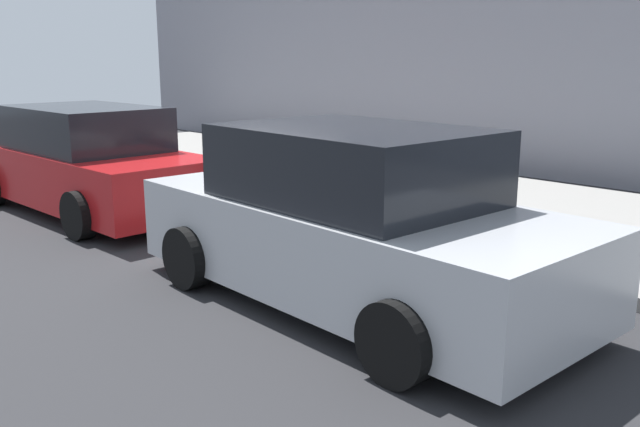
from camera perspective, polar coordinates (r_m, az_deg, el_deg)
name	(u,v)px	position (r m, az deg, el deg)	size (l,w,h in m)	color
ground_plane	(240,210)	(10.55, -6.74, 0.32)	(40.00, 40.00, 0.00)	#28282B
sidewalk_curb	(351,185)	(12.18, 2.65, 2.43)	(18.00, 5.00, 0.14)	gray
suitcase_black_0	(459,219)	(8.29, 11.59, -0.45)	(0.35, 0.21, 0.86)	black
suitcase_silver_1	(426,209)	(8.56, 8.89, 0.36)	(0.50, 0.22, 0.68)	#9EA0A8
suitcase_teal_2	(390,197)	(8.84, 5.93, 1.36)	(0.46, 0.19, 1.09)	#0F606B
suitcase_maroon_3	(362,195)	(9.16, 3.55, 1.54)	(0.40, 0.27, 1.01)	maroon
suitcase_navy_4	(337,192)	(9.52, 1.42, 1.78)	(0.48, 0.24, 0.67)	navy
suitcase_olive_5	(312,185)	(9.94, -0.70, 2.44)	(0.51, 0.21, 0.97)	#59601E
suitcase_red_6	(291,183)	(10.40, -2.41, 2.55)	(0.44, 0.26, 0.87)	red
fire_hydrant	(259,168)	(10.83, -5.11, 3.80)	(0.39, 0.21, 0.84)	#D89E0C
bollard_post	(232,171)	(11.17, -7.41, 3.54)	(0.16, 0.16, 0.69)	#333338
parked_car_silver_0	(353,223)	(6.37, 2.77, -0.78)	(4.63, 2.24, 1.68)	#B2B5BA
parked_car_red_1	(87,163)	(10.85, -18.96, 4.06)	(4.78, 2.08, 1.59)	#AD1619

